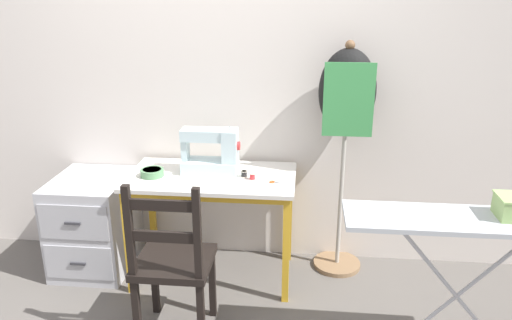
% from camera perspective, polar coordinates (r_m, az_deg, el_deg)
% --- Properties ---
extents(ground_plane, '(14.00, 14.00, 0.00)m').
position_cam_1_polar(ground_plane, '(3.21, -5.68, -15.57)').
color(ground_plane, '#5B5651').
extents(wall_back, '(10.00, 0.05, 2.55)m').
position_cam_1_polar(wall_back, '(3.31, -4.26, 9.60)').
color(wall_back, silver).
rests_on(wall_back, ground_plane).
extents(sewing_table, '(1.04, 0.58, 0.71)m').
position_cam_1_polar(sewing_table, '(3.15, -5.10, -3.36)').
color(sewing_table, silver).
rests_on(sewing_table, ground_plane).
extents(sewing_machine, '(0.36, 0.17, 0.31)m').
position_cam_1_polar(sewing_machine, '(3.13, -4.92, 0.88)').
color(sewing_machine, silver).
rests_on(sewing_machine, sewing_table).
extents(fabric_bowl, '(0.14, 0.14, 0.05)m').
position_cam_1_polar(fabric_bowl, '(3.16, -11.79, -1.40)').
color(fabric_bowl, '#56895B').
rests_on(fabric_bowl, sewing_table).
extents(scissors, '(0.15, 0.07, 0.01)m').
position_cam_1_polar(scissors, '(2.99, 2.47, -2.60)').
color(scissors, silver).
rests_on(scissors, sewing_table).
extents(thread_spool_near_machine, '(0.04, 0.04, 0.04)m').
position_cam_1_polar(thread_spool_near_machine, '(3.08, -1.37, -1.59)').
color(thread_spool_near_machine, black).
rests_on(thread_spool_near_machine, sewing_table).
extents(thread_spool_mid_table, '(0.04, 0.04, 0.04)m').
position_cam_1_polar(thread_spool_mid_table, '(3.04, -0.42, -1.89)').
color(thread_spool_mid_table, red).
rests_on(thread_spool_mid_table, sewing_table).
extents(wooden_chair, '(0.40, 0.38, 0.94)m').
position_cam_1_polar(wooden_chair, '(2.72, -9.50, -11.64)').
color(wooden_chair, black).
rests_on(wooden_chair, ground_plane).
extents(filing_cabinet, '(0.48, 0.58, 0.64)m').
position_cam_1_polar(filing_cabinet, '(3.56, -18.01, -6.86)').
color(filing_cabinet, '#B7B7BC').
rests_on(filing_cabinet, ground_plane).
extents(dress_form, '(0.35, 0.32, 1.53)m').
position_cam_1_polar(dress_form, '(3.14, 10.31, 6.26)').
color(dress_form, '#846647').
rests_on(dress_form, ground_plane).
extents(ironing_board, '(1.13, 0.31, 0.83)m').
position_cam_1_polar(ironing_board, '(2.53, 22.98, -7.11)').
color(ironing_board, '#ADB2B7').
rests_on(ironing_board, ground_plane).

